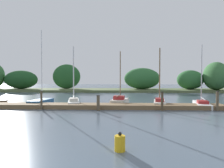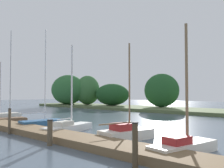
# 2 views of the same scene
# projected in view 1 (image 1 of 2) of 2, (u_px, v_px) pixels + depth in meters

# --- Properties ---
(dock_pier) EXTENTS (25.51, 1.80, 0.35)m
(dock_pier) POSITION_uv_depth(u_px,v_px,m) (72.00, 106.00, 17.19)
(dock_pier) COLOR brown
(dock_pier) RESTS_ON ground
(far_shore) EXTENTS (63.01, 8.90, 5.95)m
(far_shore) POSITION_uv_depth(u_px,v_px,m) (67.00, 79.00, 39.34)
(far_shore) COLOR #56663D
(far_shore) RESTS_ON ground
(sailboat_2) EXTENTS (1.57, 3.41, 7.14)m
(sailboat_2) POSITION_uv_depth(u_px,v_px,m) (42.00, 101.00, 19.33)
(sailboat_2) COLOR #285684
(sailboat_2) RESTS_ON ground
(sailboat_3) EXTENTS (1.84, 4.22, 5.60)m
(sailboat_3) POSITION_uv_depth(u_px,v_px,m) (74.00, 101.00, 19.17)
(sailboat_3) COLOR white
(sailboat_3) RESTS_ON ground
(sailboat_4) EXTENTS (1.82, 3.37, 5.14)m
(sailboat_4) POSITION_uv_depth(u_px,v_px,m) (120.00, 101.00, 19.41)
(sailboat_4) COLOR silver
(sailboat_4) RESTS_ON ground
(sailboat_5) EXTENTS (1.55, 3.64, 5.32)m
(sailboat_5) POSITION_uv_depth(u_px,v_px,m) (159.00, 102.00, 18.45)
(sailboat_5) COLOR silver
(sailboat_5) RESTS_ON ground
(sailboat_6) EXTENTS (2.08, 4.57, 5.59)m
(sailboat_6) POSITION_uv_depth(u_px,v_px,m) (201.00, 104.00, 18.05)
(sailboat_6) COLOR white
(sailboat_6) RESTS_ON ground
(mooring_piling_2) EXTENTS (0.19, 0.19, 1.54)m
(mooring_piling_2) POSITION_uv_depth(u_px,v_px,m) (41.00, 100.00, 16.21)
(mooring_piling_2) COLOR brown
(mooring_piling_2) RESTS_ON ground
(mooring_piling_3) EXTENTS (0.28, 0.28, 1.21)m
(mooring_piling_3) POSITION_uv_depth(u_px,v_px,m) (98.00, 103.00, 15.84)
(mooring_piling_3) COLOR brown
(mooring_piling_3) RESTS_ON ground
(mooring_piling_4) EXTENTS (0.22, 0.22, 1.49)m
(mooring_piling_4) POSITION_uv_depth(u_px,v_px,m) (162.00, 101.00, 15.61)
(mooring_piling_4) COLOR #4C3D28
(mooring_piling_4) RESTS_ON ground
(mooring_piling_5) EXTENTS (0.23, 0.23, 1.54)m
(mooring_piling_5) POSITION_uv_depth(u_px,v_px,m) (217.00, 101.00, 15.61)
(mooring_piling_5) COLOR brown
(mooring_piling_5) RESTS_ON ground
(channel_buoy_0) EXTENTS (0.38, 0.38, 0.67)m
(channel_buoy_0) POSITION_uv_depth(u_px,v_px,m) (120.00, 143.00, 7.01)
(channel_buoy_0) COLOR gold
(channel_buoy_0) RESTS_ON ground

